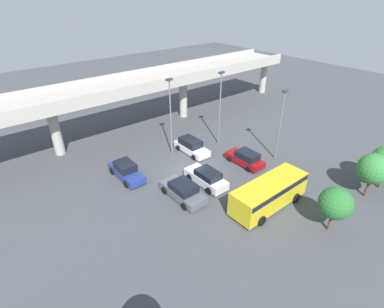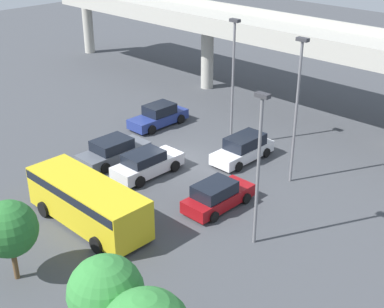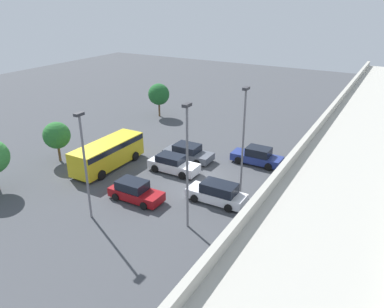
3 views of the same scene
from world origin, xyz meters
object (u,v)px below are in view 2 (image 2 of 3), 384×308
(parked_car_2, at_px, (147,164))
(tree_front_centre, at_px, (9,229))
(parked_car_0, at_px, (159,116))
(lamp_post_near_aisle, at_px, (233,75))
(parked_car_4, at_px, (217,196))
(parked_car_3, at_px, (243,149))
(lamp_post_mid_lot, at_px, (259,160))
(shuttle_bus, at_px, (87,200))
(parked_car_1, at_px, (113,151))
(tree_front_right, at_px, (106,293))
(lamp_post_by_overpass, at_px, (297,102))

(parked_car_2, height_order, tree_front_centre, tree_front_centre)
(parked_car_0, height_order, lamp_post_near_aisle, lamp_post_near_aisle)
(parked_car_4, distance_m, tree_front_centre, 11.46)
(tree_front_centre, bearing_deg, parked_car_4, 77.86)
(parked_car_3, bearing_deg, parked_car_4, 26.47)
(parked_car_4, bearing_deg, lamp_post_near_aisle, 35.37)
(lamp_post_near_aisle, relative_size, lamp_post_mid_lot, 1.12)
(lamp_post_mid_lot, xyz_separation_m, tree_front_centre, (-5.99, -9.80, -2.00))
(shuttle_bus, height_order, tree_front_centre, tree_front_centre)
(parked_car_4, height_order, tree_front_centre, tree_front_centre)
(parked_car_1, distance_m, parked_car_3, 8.57)
(shuttle_bus, bearing_deg, tree_front_centre, -74.76)
(parked_car_0, height_order, tree_front_right, tree_front_right)
(lamp_post_by_overpass, distance_m, tree_front_centre, 17.06)
(parked_car_0, distance_m, lamp_post_mid_lot, 16.98)
(parked_car_3, relative_size, lamp_post_near_aisle, 0.53)
(shuttle_bus, height_order, lamp_post_mid_lot, lamp_post_mid_lot)
(parked_car_2, relative_size, lamp_post_by_overpass, 0.53)
(tree_front_centre, bearing_deg, lamp_post_near_aisle, 97.97)
(lamp_post_near_aisle, bearing_deg, lamp_post_mid_lot, -43.71)
(shuttle_bus, distance_m, tree_front_right, 9.59)
(parked_car_3, bearing_deg, parked_car_0, -90.78)
(parked_car_3, height_order, lamp_post_by_overpass, lamp_post_by_overpass)
(lamp_post_near_aisle, bearing_deg, tree_front_centre, -82.03)
(parked_car_2, distance_m, lamp_post_near_aisle, 8.31)
(shuttle_bus, bearing_deg, lamp_post_near_aisle, 95.07)
(parked_car_0, distance_m, parked_car_3, 8.41)
(parked_car_1, xyz_separation_m, lamp_post_near_aisle, (3.97, 7.25, 4.39))
(shuttle_bus, height_order, lamp_post_by_overpass, lamp_post_by_overpass)
(lamp_post_mid_lot, bearing_deg, parked_car_0, 154.40)
(lamp_post_mid_lot, xyz_separation_m, tree_front_right, (0.76, -9.66, -1.66))
(parked_car_1, distance_m, parked_car_2, 3.08)
(parked_car_0, distance_m, parked_car_4, 12.73)
(parked_car_2, bearing_deg, parked_car_4, -88.66)
(lamp_post_by_overpass, height_order, tree_front_centre, lamp_post_by_overpass)
(parked_car_2, distance_m, tree_front_centre, 11.59)
(shuttle_bus, relative_size, lamp_post_mid_lot, 0.97)
(parked_car_0, distance_m, lamp_post_by_overpass, 13.19)
(parked_car_0, bearing_deg, parked_car_4, 62.42)
(parked_car_3, distance_m, tree_front_right, 18.33)
(parked_car_3, xyz_separation_m, lamp_post_mid_lot, (6.50, -7.03, 3.86))
(parked_car_1, relative_size, tree_front_right, 1.11)
(lamp_post_mid_lot, relative_size, tree_front_right, 1.80)
(lamp_post_mid_lot, distance_m, tree_front_right, 9.83)
(parked_car_0, relative_size, lamp_post_near_aisle, 0.55)
(shuttle_bus, xyz_separation_m, lamp_post_mid_lot, (7.36, 4.79, 3.18))
(parked_car_4, distance_m, lamp_post_by_overpass, 7.10)
(lamp_post_near_aisle, height_order, tree_front_right, lamp_post_near_aisle)
(parked_car_4, height_order, lamp_post_by_overpass, lamp_post_by_overpass)
(lamp_post_by_overpass, bearing_deg, tree_front_right, -78.83)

